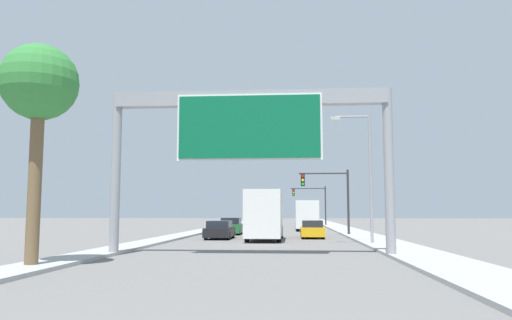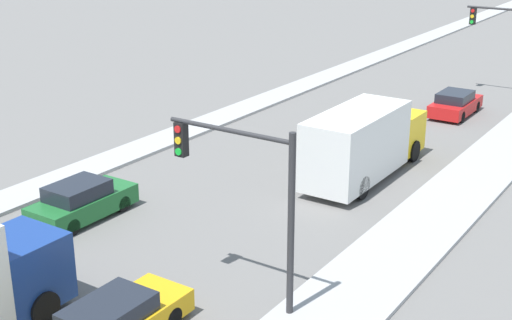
% 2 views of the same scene
% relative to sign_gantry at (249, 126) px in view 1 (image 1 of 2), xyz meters
% --- Properties ---
extents(sidewalk_right, '(3.00, 120.00, 0.15)m').
position_rel_sign_gantry_xyz_m(sidewalk_right, '(7.75, 42.12, -6.00)').
color(sidewalk_right, '#A5A5A5').
rests_on(sidewalk_right, ground).
extents(median_strip_left, '(2.00, 120.00, 0.15)m').
position_rel_sign_gantry_xyz_m(median_strip_left, '(-7.25, 42.12, -6.00)').
color(median_strip_left, '#A5A5A5').
rests_on(median_strip_left, ground).
extents(sign_gantry, '(13.35, 0.73, 7.77)m').
position_rel_sign_gantry_xyz_m(sign_gantry, '(0.00, 0.00, 0.00)').
color(sign_gantry, gray).
rests_on(sign_gantry, ground).
extents(car_near_center, '(1.82, 4.28, 1.50)m').
position_rel_sign_gantry_xyz_m(car_near_center, '(-3.50, 21.70, -5.37)').
color(car_near_center, '#1E662D').
rests_on(car_near_center, ground).
extents(car_far_left, '(1.85, 4.31, 1.39)m').
position_rel_sign_gantry_xyz_m(car_far_left, '(3.50, 43.92, -5.42)').
color(car_far_left, red).
rests_on(car_far_left, ground).
extents(car_far_right, '(1.76, 4.68, 1.37)m').
position_rel_sign_gantry_xyz_m(car_far_right, '(3.50, 16.28, -5.43)').
color(car_far_right, gold).
rests_on(car_far_right, ground).
extents(car_mid_center, '(1.88, 4.40, 1.36)m').
position_rel_sign_gantry_xyz_m(car_mid_center, '(-3.50, 14.44, -5.43)').
color(car_mid_center, black).
rests_on(car_mid_center, ground).
extents(truck_box_primary, '(2.43, 8.19, 3.51)m').
position_rel_sign_gantry_xyz_m(truck_box_primary, '(0.00, 12.73, -4.31)').
color(truck_box_primary, navy).
rests_on(truck_box_primary, ground).
extents(truck_box_secondary, '(2.37, 8.40, 3.20)m').
position_rel_sign_gantry_xyz_m(truck_box_secondary, '(3.50, 31.77, -4.45)').
color(truck_box_secondary, yellow).
rests_on(truck_box_secondary, ground).
extents(traffic_light_near_intersection, '(4.30, 0.32, 5.64)m').
position_rel_sign_gantry_xyz_m(traffic_light_near_intersection, '(5.33, 20.12, -2.26)').
color(traffic_light_near_intersection, '#2D2D30').
rests_on(traffic_light_near_intersection, ground).
extents(traffic_light_mid_block, '(5.12, 0.32, 5.72)m').
position_rel_sign_gantry_xyz_m(traffic_light_mid_block, '(5.03, 50.12, -2.15)').
color(traffic_light_mid_block, '#2D2D30').
rests_on(traffic_light_mid_block, ground).
extents(palm_tree_foreground, '(2.86, 2.86, 8.30)m').
position_rel_sign_gantry_xyz_m(palm_tree_foreground, '(-7.41, -5.58, 0.57)').
color(palm_tree_foreground, brown).
rests_on(palm_tree_foreground, ground).
extents(street_lamp_right, '(2.51, 0.28, 8.14)m').
position_rel_sign_gantry_xyz_m(street_lamp_right, '(6.53, 8.13, -1.25)').
color(street_lamp_right, gray).
rests_on(street_lamp_right, ground).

